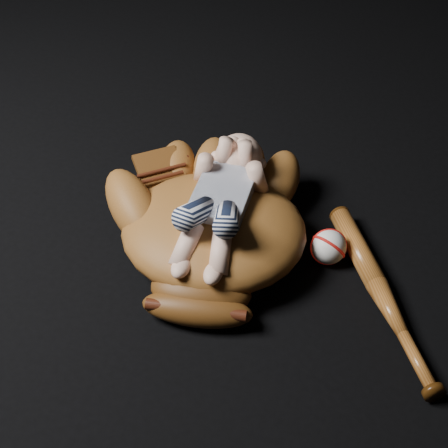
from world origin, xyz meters
The scene contains 4 objects.
baseball_glove centered at (0.03, 0.13, 0.08)m, with size 0.46×0.52×0.16m, color brown, non-canonical shape.
newborn_baby centered at (0.04, 0.14, 0.14)m, with size 0.17×0.38×0.15m, color #E8B295, non-canonical shape.
baseball_bat centered at (0.37, 0.09, 0.02)m, with size 0.04×0.46×0.04m, color brown, non-canonical shape.
baseball centered at (0.26, 0.18, 0.04)m, with size 0.07×0.07×0.07m, color white.
Camera 1 is at (0.32, -0.82, 1.00)m, focal length 55.00 mm.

